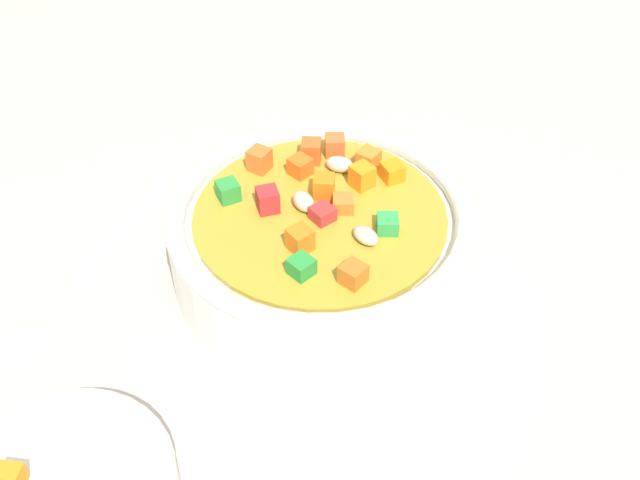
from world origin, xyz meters
The scene contains 3 objects.
ground_plane centered at (0.00, 0.00, -1.00)cm, with size 140.00×140.00×2.00cm, color #BAB2A0.
soup_bowl_main centered at (0.01, 0.02, 3.04)cm, with size 19.58×19.58×6.60cm.
spoon centered at (-16.07, 3.73, 0.39)cm, with size 13.10×16.09×0.83cm.
Camera 1 is at (-11.05, -34.74, 36.82)cm, focal length 42.85 mm.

